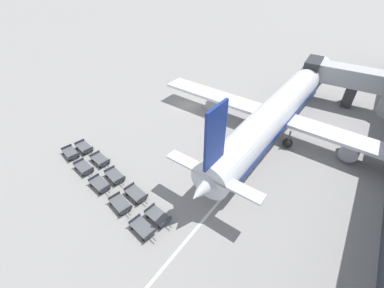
% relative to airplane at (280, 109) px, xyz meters
% --- Properties ---
extents(ground_plane, '(500.00, 500.00, 0.00)m').
position_rel_airplane_xyz_m(ground_plane, '(-15.16, -1.39, -3.58)').
color(ground_plane, gray).
extents(jet_bridge, '(17.94, 5.77, 6.80)m').
position_rel_airplane_xyz_m(jet_bridge, '(10.19, 14.50, 0.50)').
color(jet_bridge, '#B2B5BA').
rests_on(jet_bridge, ground_plane).
extents(airplane, '(38.95, 43.19, 12.13)m').
position_rel_airplane_xyz_m(airplane, '(0.00, 0.00, 0.00)').
color(airplane, silver).
rests_on(airplane, ground_plane).
extents(baggage_dolly_row_near_col_a, '(3.39, 2.01, 0.92)m').
position_rel_airplane_xyz_m(baggage_dolly_row_near_col_a, '(-20.55, -21.34, -3.11)').
color(baggage_dolly_row_near_col_a, '#515459').
rests_on(baggage_dolly_row_near_col_a, ground_plane).
extents(baggage_dolly_row_near_col_b, '(3.38, 1.86, 0.92)m').
position_rel_airplane_xyz_m(baggage_dolly_row_near_col_b, '(-16.73, -22.18, -3.11)').
color(baggage_dolly_row_near_col_b, '#515459').
rests_on(baggage_dolly_row_near_col_b, ground_plane).
extents(baggage_dolly_row_near_col_c, '(3.38, 1.83, 0.92)m').
position_rel_airplane_xyz_m(baggage_dolly_row_near_col_c, '(-12.84, -22.97, -3.11)').
color(baggage_dolly_row_near_col_c, '#515459').
rests_on(baggage_dolly_row_near_col_c, ground_plane).
extents(baggage_dolly_row_near_col_d, '(3.39, 2.01, 0.92)m').
position_rel_airplane_xyz_m(baggage_dolly_row_near_col_d, '(-8.74, -23.70, -3.11)').
color(baggage_dolly_row_near_col_d, '#515459').
rests_on(baggage_dolly_row_near_col_d, ground_plane).
extents(baggage_dolly_row_near_col_e, '(3.39, 1.87, 0.92)m').
position_rel_airplane_xyz_m(baggage_dolly_row_near_col_e, '(-4.77, -24.57, -3.11)').
color(baggage_dolly_row_near_col_e, '#515459').
rests_on(baggage_dolly_row_near_col_e, ground_plane).
extents(baggage_dolly_row_mid_a_col_a, '(3.39, 1.90, 0.92)m').
position_rel_airplane_xyz_m(baggage_dolly_row_mid_a_col_a, '(-20.06, -19.55, -3.11)').
color(baggage_dolly_row_mid_a_col_a, '#515459').
rests_on(baggage_dolly_row_mid_a_col_a, ground_plane).
extents(baggage_dolly_row_mid_a_col_b, '(3.38, 1.86, 0.92)m').
position_rel_airplane_xyz_m(baggage_dolly_row_mid_a_col_b, '(-16.22, -20.06, -3.11)').
color(baggage_dolly_row_mid_a_col_b, '#515459').
rests_on(baggage_dolly_row_mid_a_col_b, ground_plane).
extents(baggage_dolly_row_mid_a_col_c, '(3.39, 1.99, 0.92)m').
position_rel_airplane_xyz_m(baggage_dolly_row_mid_a_col_c, '(-12.42, -21.06, -3.11)').
color(baggage_dolly_row_mid_a_col_c, '#515459').
rests_on(baggage_dolly_row_mid_a_col_c, ground_plane).
extents(baggage_dolly_row_mid_a_col_d, '(3.39, 1.87, 0.92)m').
position_rel_airplane_xyz_m(baggage_dolly_row_mid_a_col_d, '(-8.34, -21.73, -3.11)').
color(baggage_dolly_row_mid_a_col_d, '#515459').
rests_on(baggage_dolly_row_mid_a_col_d, ground_plane).
extents(baggage_dolly_row_mid_a_col_e, '(3.38, 1.82, 0.92)m').
position_rel_airplane_xyz_m(baggage_dolly_row_mid_a_col_e, '(-4.42, -22.68, -3.11)').
color(baggage_dolly_row_mid_a_col_e, '#515459').
rests_on(baggage_dolly_row_mid_a_col_e, ground_plane).
extents(stand_guidance_stripe, '(2.39, 39.23, 0.01)m').
position_rel_airplane_xyz_m(stand_guidance_stripe, '(0.13, -9.06, -3.57)').
color(stand_guidance_stripe, white).
rests_on(stand_guidance_stripe, ground_plane).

